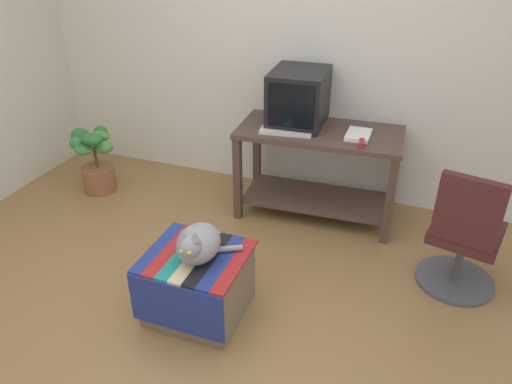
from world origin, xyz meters
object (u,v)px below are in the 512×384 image
object	(u,v)px
ottoman_with_blanket	(198,284)
cat	(198,244)
keyboard	(286,131)
potted_plant	(95,162)
desk	(318,158)
tv_monitor	(299,98)
stapler	(362,143)
book	(358,135)
office_chair	(464,240)

from	to	relation	value
ottoman_with_blanket	cat	distance (m)	0.33
keyboard	cat	size ratio (longest dim) A/B	1.09
potted_plant	keyboard	bearing A→B (deg)	4.76
desk	potted_plant	world-z (taller)	desk
tv_monitor	stapler	world-z (taller)	tv_monitor
desk	stapler	xyz separation A→B (m)	(0.35, -0.19, 0.26)
book	office_chair	bearing A→B (deg)	-35.04
keyboard	stapler	distance (m)	0.58
stapler	potted_plant	bearing A→B (deg)	175.23
tv_monitor	book	bearing A→B (deg)	-15.97
desk	potted_plant	xyz separation A→B (m)	(-1.97, -0.29, -0.23)
ottoman_with_blanket	desk	bearing A→B (deg)	74.19
office_chair	potted_plant	bearing A→B (deg)	7.50
book	cat	bearing A→B (deg)	-115.24
desk	potted_plant	bearing A→B (deg)	-174.39
book	office_chair	xyz separation A→B (m)	(0.81, -0.57, -0.39)
desk	cat	bearing A→B (deg)	-106.96
keyboard	cat	world-z (taller)	keyboard
keyboard	book	distance (m)	0.55
book	stapler	bearing A→B (deg)	-73.04
keyboard	stapler	bearing A→B (deg)	-12.29
potted_plant	office_chair	distance (m)	3.10
tv_monitor	ottoman_with_blanket	xyz separation A→B (m)	(-0.19, -1.50, -0.75)
desk	book	size ratio (longest dim) A/B	5.18
ottoman_with_blanket	potted_plant	xyz separation A→B (m)	(-1.57, 1.11, 0.07)
desk	office_chair	xyz separation A→B (m)	(1.12, -0.60, -0.13)
keyboard	stapler	world-z (taller)	stapler
book	ottoman_with_blanket	bearing A→B (deg)	-116.91
ottoman_with_blanket	stapler	distance (m)	1.53
desk	office_chair	size ratio (longest dim) A/B	1.46
desk	tv_monitor	size ratio (longest dim) A/B	2.41
desk	tv_monitor	distance (m)	0.51
desk	book	distance (m)	0.40
potted_plant	cat	bearing A→B (deg)	-35.42
book	stapler	world-z (taller)	stapler
stapler	tv_monitor	bearing A→B (deg)	146.09
desk	tv_monitor	xyz separation A→B (m)	(-0.21, 0.09, 0.45)
keyboard	book	xyz separation A→B (m)	(0.53, 0.12, 0.00)
book	ottoman_with_blanket	size ratio (longest dim) A/B	0.42
keyboard	potted_plant	world-z (taller)	keyboard
book	keyboard	bearing A→B (deg)	-167.63
keyboard	ottoman_with_blanket	xyz separation A→B (m)	(-0.17, -1.26, -0.55)
stapler	book	bearing A→B (deg)	99.69
office_chair	ottoman_with_blanket	bearing A→B (deg)	41.23
tv_monitor	stapler	bearing A→B (deg)	-29.51
desk	stapler	bearing A→B (deg)	-31.53
office_chair	keyboard	bearing A→B (deg)	-5.42
desk	potted_plant	size ratio (longest dim) A/B	2.18
office_chair	stapler	world-z (taller)	office_chair
cat	office_chair	world-z (taller)	office_chair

